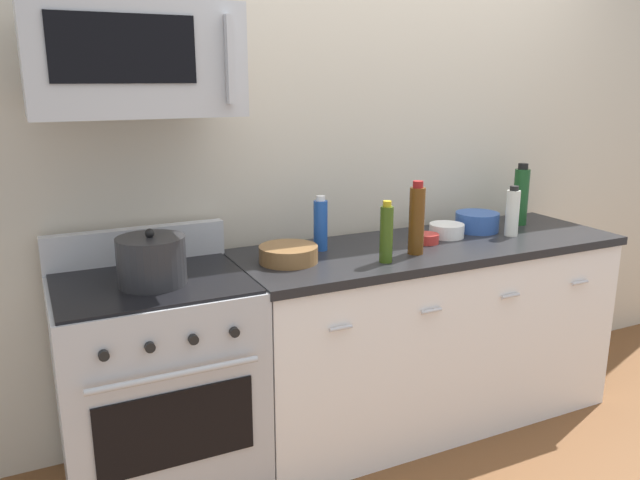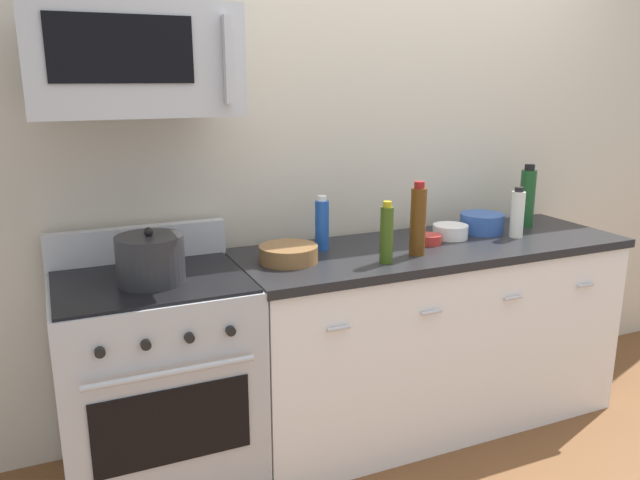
{
  "view_description": "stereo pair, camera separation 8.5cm",
  "coord_description": "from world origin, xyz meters",
  "px_view_note": "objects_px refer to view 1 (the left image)",
  "views": [
    {
      "loc": [
        -1.74,
        -2.38,
        1.69
      ],
      "look_at": [
        -0.62,
        -0.05,
        1.02
      ],
      "focal_mm": 35.12,
      "sensor_mm": 36.0,
      "label": 1
    },
    {
      "loc": [
        -1.66,
        -2.41,
        1.69
      ],
      "look_at": [
        -0.62,
        -0.05,
        1.02
      ],
      "focal_mm": 35.12,
      "sensor_mm": 36.0,
      "label": 2
    }
  ],
  "objects_px": {
    "bottle_vinegar_white": "(512,212)",
    "bowl_wooden_salad": "(288,253)",
    "bottle_wine_amber": "(417,220)",
    "bowl_blue_mixing": "(477,221)",
    "microwave": "(133,60)",
    "bowl_red_small": "(426,238)",
    "bottle_olive_oil": "(386,233)",
    "stockpot": "(152,261)",
    "bottle_soda_blue": "(321,224)",
    "bottle_wine_green": "(521,196)",
    "bowl_white_ceramic": "(447,230)",
    "range_oven": "(158,385)"
  },
  "relations": [
    {
      "from": "bottle_wine_amber",
      "to": "bowl_blue_mixing",
      "type": "bearing_deg",
      "value": 22.87
    },
    {
      "from": "bottle_wine_green",
      "to": "bottle_olive_oil",
      "type": "relative_size",
      "value": 1.23
    },
    {
      "from": "microwave",
      "to": "bottle_vinegar_white",
      "type": "distance_m",
      "value": 1.91
    },
    {
      "from": "microwave",
      "to": "bowl_white_ceramic",
      "type": "xyz_separation_m",
      "value": [
        1.47,
        0.02,
        -0.79
      ]
    },
    {
      "from": "bottle_vinegar_white",
      "to": "bottle_olive_oil",
      "type": "distance_m",
      "value": 0.82
    },
    {
      "from": "bowl_white_ceramic",
      "to": "stockpot",
      "type": "xyz_separation_m",
      "value": [
        -1.47,
        -0.12,
        0.06
      ]
    },
    {
      "from": "microwave",
      "to": "bowl_red_small",
      "type": "bearing_deg",
      "value": -1.53
    },
    {
      "from": "range_oven",
      "to": "bottle_wine_amber",
      "type": "bearing_deg",
      "value": -6.1
    },
    {
      "from": "range_oven",
      "to": "bowl_blue_mixing",
      "type": "height_order",
      "value": "range_oven"
    },
    {
      "from": "bottle_vinegar_white",
      "to": "bowl_wooden_salad",
      "type": "xyz_separation_m",
      "value": [
        -1.19,
        0.05,
        -0.08
      ]
    },
    {
      "from": "bowl_wooden_salad",
      "to": "stockpot",
      "type": "bearing_deg",
      "value": -174.57
    },
    {
      "from": "range_oven",
      "to": "bottle_vinegar_white",
      "type": "distance_m",
      "value": 1.87
    },
    {
      "from": "bottle_wine_amber",
      "to": "bottle_vinegar_white",
      "type": "distance_m",
      "value": 0.63
    },
    {
      "from": "bowl_wooden_salad",
      "to": "stockpot",
      "type": "relative_size",
      "value": 0.98
    },
    {
      "from": "range_oven",
      "to": "bowl_red_small",
      "type": "height_order",
      "value": "range_oven"
    },
    {
      "from": "bottle_wine_green",
      "to": "bowl_wooden_salad",
      "type": "distance_m",
      "value": 1.41
    },
    {
      "from": "bottle_vinegar_white",
      "to": "bottle_olive_oil",
      "type": "relative_size",
      "value": 0.94
    },
    {
      "from": "bottle_wine_green",
      "to": "bowl_red_small",
      "type": "distance_m",
      "value": 0.7
    },
    {
      "from": "bottle_wine_amber",
      "to": "bottle_olive_oil",
      "type": "height_order",
      "value": "bottle_wine_amber"
    },
    {
      "from": "bottle_soda_blue",
      "to": "bottle_vinegar_white",
      "type": "distance_m",
      "value": 0.99
    },
    {
      "from": "microwave",
      "to": "stockpot",
      "type": "height_order",
      "value": "microwave"
    },
    {
      "from": "bowl_wooden_salad",
      "to": "microwave",
      "type": "bearing_deg",
      "value": 175.87
    },
    {
      "from": "bottle_wine_green",
      "to": "bowl_white_ceramic",
      "type": "distance_m",
      "value": 0.54
    },
    {
      "from": "bottle_soda_blue",
      "to": "bowl_wooden_salad",
      "type": "xyz_separation_m",
      "value": [
        -0.21,
        -0.12,
        -0.08
      ]
    },
    {
      "from": "bottle_wine_green",
      "to": "bowl_white_ceramic",
      "type": "bearing_deg",
      "value": -173.7
    },
    {
      "from": "range_oven",
      "to": "bottle_soda_blue",
      "type": "height_order",
      "value": "bottle_soda_blue"
    },
    {
      "from": "range_oven",
      "to": "bottle_wine_amber",
      "type": "relative_size",
      "value": 3.24
    },
    {
      "from": "bottle_wine_amber",
      "to": "bowl_white_ceramic",
      "type": "distance_m",
      "value": 0.38
    },
    {
      "from": "bowl_wooden_salad",
      "to": "bowl_blue_mixing",
      "type": "bearing_deg",
      "value": 5.09
    },
    {
      "from": "bottle_soda_blue",
      "to": "bottle_olive_oil",
      "type": "distance_m",
      "value": 0.34
    },
    {
      "from": "bottle_wine_amber",
      "to": "bowl_blue_mixing",
      "type": "height_order",
      "value": "bottle_wine_amber"
    },
    {
      "from": "bottle_olive_oil",
      "to": "stockpot",
      "type": "relative_size",
      "value": 1.03
    },
    {
      "from": "bottle_wine_green",
      "to": "bottle_wine_amber",
      "type": "distance_m",
      "value": 0.87
    },
    {
      "from": "bottle_olive_oil",
      "to": "bottle_soda_blue",
      "type": "bearing_deg",
      "value": 119.4
    },
    {
      "from": "bottle_wine_green",
      "to": "range_oven",
      "type": "bearing_deg",
      "value": -176.5
    },
    {
      "from": "bowl_red_small",
      "to": "bowl_wooden_salad",
      "type": "relative_size",
      "value": 0.47
    },
    {
      "from": "bowl_blue_mixing",
      "to": "bottle_soda_blue",
      "type": "bearing_deg",
      "value": 178.77
    },
    {
      "from": "range_oven",
      "to": "bottle_vinegar_white",
      "type": "bearing_deg",
      "value": -1.69
    },
    {
      "from": "bottle_wine_amber",
      "to": "bottle_soda_blue",
      "type": "bearing_deg",
      "value": 145.85
    },
    {
      "from": "bowl_white_ceramic",
      "to": "stockpot",
      "type": "distance_m",
      "value": 1.47
    },
    {
      "from": "bowl_red_small",
      "to": "bottle_vinegar_white",
      "type": "bearing_deg",
      "value": -7.58
    },
    {
      "from": "bottle_olive_oil",
      "to": "bowl_wooden_salad",
      "type": "distance_m",
      "value": 0.43
    },
    {
      "from": "microwave",
      "to": "bottle_olive_oil",
      "type": "height_order",
      "value": "microwave"
    },
    {
      "from": "bowl_red_small",
      "to": "stockpot",
      "type": "xyz_separation_m",
      "value": [
        -1.31,
        -0.06,
        0.07
      ]
    },
    {
      "from": "bottle_soda_blue",
      "to": "bottle_wine_amber",
      "type": "bearing_deg",
      "value": -34.15
    },
    {
      "from": "bottle_wine_amber",
      "to": "bottle_vinegar_white",
      "type": "bearing_deg",
      "value": 6.52
    },
    {
      "from": "microwave",
      "to": "bowl_white_ceramic",
      "type": "bearing_deg",
      "value": 0.74
    },
    {
      "from": "microwave",
      "to": "bowl_wooden_salad",
      "type": "distance_m",
      "value": 0.99
    },
    {
      "from": "bottle_wine_green",
      "to": "bottle_vinegar_white",
      "type": "xyz_separation_m",
      "value": [
        -0.21,
        -0.17,
        -0.04
      ]
    },
    {
      "from": "bottle_soda_blue",
      "to": "bowl_white_ceramic",
      "type": "height_order",
      "value": "bottle_soda_blue"
    }
  ]
}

